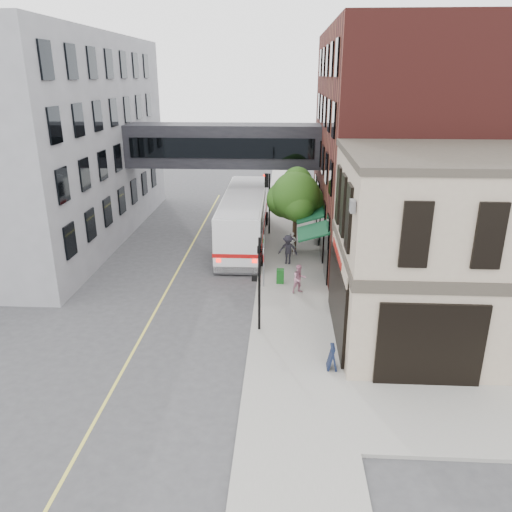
# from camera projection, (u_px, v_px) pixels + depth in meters

# --- Properties ---
(ground) EXTENTS (120.00, 120.00, 0.00)m
(ground) POSITION_uv_depth(u_px,v_px,m) (248.00, 354.00, 21.54)
(ground) COLOR #38383A
(ground) RESTS_ON ground
(sidewalk_main) EXTENTS (4.00, 60.00, 0.15)m
(sidewalk_main) POSITION_uv_depth(u_px,v_px,m) (291.00, 248.00, 34.54)
(sidewalk_main) COLOR gray
(sidewalk_main) RESTS_ON ground
(corner_building) EXTENTS (10.19, 8.12, 8.45)m
(corner_building) POSITION_uv_depth(u_px,v_px,m) (458.00, 251.00, 21.50)
(corner_building) COLOR tan
(corner_building) RESTS_ON ground
(brick_building) EXTENTS (13.76, 18.00, 14.00)m
(brick_building) POSITION_uv_depth(u_px,v_px,m) (415.00, 145.00, 32.69)
(brick_building) COLOR #4D1B18
(brick_building) RESTS_ON ground
(opposite_building) EXTENTS (14.00, 24.00, 14.00)m
(opposite_building) POSITION_uv_depth(u_px,v_px,m) (22.00, 140.00, 35.04)
(opposite_building) COLOR slate
(opposite_building) RESTS_ON ground
(skyway_bridge) EXTENTS (14.00, 3.18, 3.00)m
(skyway_bridge) POSITION_uv_depth(u_px,v_px,m) (224.00, 145.00, 36.35)
(skyway_bridge) COLOR black
(skyway_bridge) RESTS_ON ground
(traffic_signal_near) EXTENTS (0.44, 0.22, 4.60)m
(traffic_signal_near) POSITION_uv_depth(u_px,v_px,m) (259.00, 273.00, 22.37)
(traffic_signal_near) COLOR black
(traffic_signal_near) RESTS_ON sidewalk_main
(traffic_signal_far) EXTENTS (0.53, 0.28, 4.50)m
(traffic_signal_far) POSITION_uv_depth(u_px,v_px,m) (268.00, 191.00, 36.33)
(traffic_signal_far) COLOR black
(traffic_signal_far) RESTS_ON sidewalk_main
(street_sign_pole) EXTENTS (0.08, 0.75, 3.00)m
(street_sign_pole) POSITION_uv_depth(u_px,v_px,m) (264.00, 257.00, 27.42)
(street_sign_pole) COLOR gray
(street_sign_pole) RESTS_ON sidewalk_main
(street_tree) EXTENTS (3.80, 3.20, 5.60)m
(street_tree) POSITION_uv_depth(u_px,v_px,m) (295.00, 196.00, 32.48)
(street_tree) COLOR #382619
(street_tree) RESTS_ON sidewalk_main
(lane_marking) EXTENTS (0.12, 40.00, 0.01)m
(lane_marking) POSITION_uv_depth(u_px,v_px,m) (179.00, 267.00, 31.18)
(lane_marking) COLOR #D8CC4C
(lane_marking) RESTS_ON ground
(bus) EXTENTS (3.21, 12.97, 3.49)m
(bus) POSITION_uv_depth(u_px,v_px,m) (244.00, 216.00, 35.18)
(bus) COLOR white
(bus) RESTS_ON ground
(pedestrian_a) EXTENTS (0.62, 0.49, 1.50)m
(pedestrian_a) POSITION_uv_depth(u_px,v_px,m) (292.00, 243.00, 32.84)
(pedestrian_a) COLOR white
(pedestrian_a) RESTS_ON sidewalk_main
(pedestrian_b) EXTENTS (0.96, 0.87, 1.61)m
(pedestrian_b) POSITION_uv_depth(u_px,v_px,m) (299.00, 279.00, 26.97)
(pedestrian_b) COLOR #C37E99
(pedestrian_b) RESTS_ON sidewalk_main
(pedestrian_c) EXTENTS (1.31, 0.90, 1.87)m
(pedestrian_c) POSITION_uv_depth(u_px,v_px,m) (288.00, 249.00, 31.10)
(pedestrian_c) COLOR #232129
(pedestrian_c) RESTS_ON sidewalk_main
(newspaper_box) EXTENTS (0.43, 0.38, 0.83)m
(newspaper_box) POSITION_uv_depth(u_px,v_px,m) (280.00, 276.00, 28.36)
(newspaper_box) COLOR #125117
(newspaper_box) RESTS_ON sidewalk_main
(sandwich_board) EXTENTS (0.37, 0.57, 1.02)m
(sandwich_board) POSITION_uv_depth(u_px,v_px,m) (332.00, 357.00, 20.05)
(sandwich_board) COLOR black
(sandwich_board) RESTS_ON sidewalk_main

